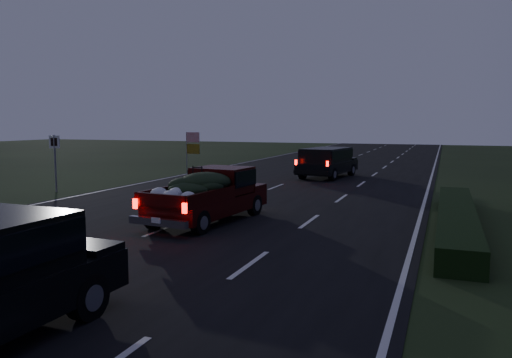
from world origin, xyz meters
The scene contains 6 objects.
ground centered at (0.00, 0.00, 0.00)m, with size 120.00×120.00×0.00m, color black.
road_asphalt centered at (0.00, 0.00, 0.01)m, with size 14.00×120.00×0.02m, color black.
hedge_row centered at (7.80, 3.00, 0.30)m, with size 1.00×10.00×0.60m, color black.
route_sign centered at (-8.50, 5.00, 1.66)m, with size 0.55×0.08×2.50m.
pickup_truck centered at (0.68, 1.49, 0.92)m, with size 2.25×4.82×2.45m.
lead_suv centered at (1.34, 14.82, 1.01)m, with size 2.60×4.89×1.34m.
Camera 1 is at (7.42, -12.16, 3.04)m, focal length 35.00 mm.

